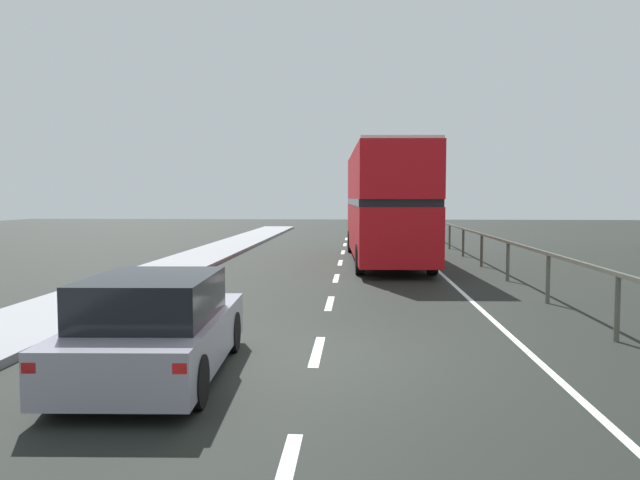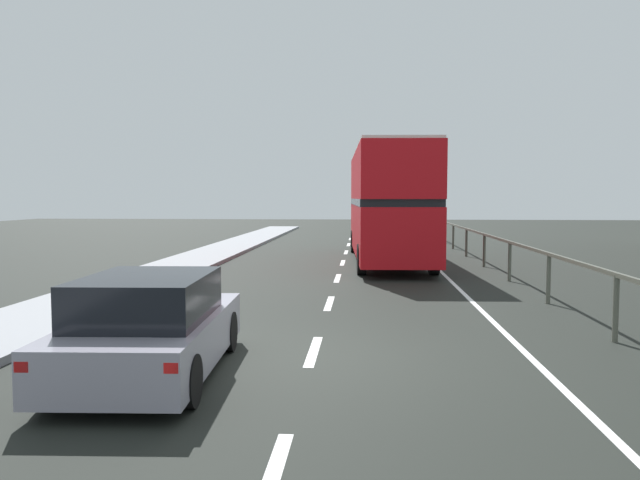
{
  "view_description": "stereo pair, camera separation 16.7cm",
  "coord_description": "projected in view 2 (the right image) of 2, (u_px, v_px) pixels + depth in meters",
  "views": [
    {
      "loc": [
        0.64,
        -9.3,
        2.49
      ],
      "look_at": [
        -0.28,
        5.61,
        1.44
      ],
      "focal_mm": 34.11,
      "sensor_mm": 36.0,
      "label": 1
    },
    {
      "loc": [
        0.8,
        -9.29,
        2.49
      ],
      "look_at": [
        -0.28,
        5.61,
        1.44
      ],
      "focal_mm": 34.11,
      "sensor_mm": 36.0,
      "label": 2
    }
  ],
  "objects": [
    {
      "name": "ground_plane",
      "position": [
        312.0,
        360.0,
        9.48
      ],
      "size": [
        75.34,
        120.0,
        0.1
      ],
      "primitive_type": "cube",
      "color": "black"
    },
    {
      "name": "lane_paint_markings",
      "position": [
        411.0,
        284.0,
        17.58
      ],
      "size": [
        3.54,
        46.0,
        0.01
      ],
      "color": "silver",
      "rests_on": "ground"
    },
    {
      "name": "bridge_side_railing",
      "position": [
        510.0,
        249.0,
        17.99
      ],
      "size": [
        0.1,
        42.0,
        1.21
      ],
      "color": "#515347",
      "rests_on": "ground"
    },
    {
      "name": "double_decker_bus_red",
      "position": [
        388.0,
        202.0,
        23.35
      ],
      "size": [
        3.04,
        11.19,
        4.32
      ],
      "rotation": [
        0.0,
        0.0,
        0.05
      ],
      "color": "red",
      "rests_on": "ground"
    },
    {
      "name": "hatchback_car_near",
      "position": [
        151.0,
        328.0,
        8.45
      ],
      "size": [
        2.01,
        4.14,
        1.43
      ],
      "rotation": [
        0.0,
        0.0,
        0.05
      ],
      "color": "gray",
      "rests_on": "ground"
    }
  ]
}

